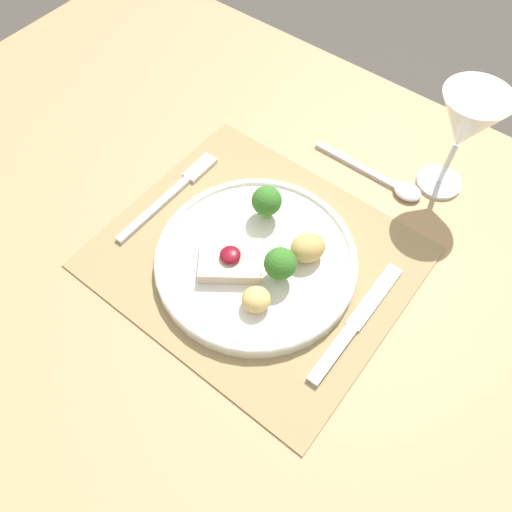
% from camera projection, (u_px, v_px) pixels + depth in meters
% --- Properties ---
extents(ground_plane, '(8.00, 8.00, 0.00)m').
position_uv_depth(ground_plane, '(256.00, 402.00, 1.33)').
color(ground_plane, '#4C4742').
extents(dining_table, '(1.40, 0.90, 0.73)m').
position_uv_depth(dining_table, '(256.00, 288.00, 0.79)').
color(dining_table, tan).
rests_on(dining_table, ground_plane).
extents(placemat, '(0.41, 0.36, 0.00)m').
position_uv_depth(placemat, '(256.00, 257.00, 0.71)').
color(placemat, '#9E895B').
rests_on(placemat, dining_table).
extents(dinner_plate, '(0.28, 0.28, 0.07)m').
position_uv_depth(dinner_plate, '(258.00, 258.00, 0.69)').
color(dinner_plate, white).
rests_on(dinner_plate, placemat).
extents(fork, '(0.02, 0.21, 0.01)m').
position_uv_depth(fork, '(175.00, 190.00, 0.77)').
color(fork, silver).
rests_on(fork, placemat).
extents(knife, '(0.02, 0.21, 0.01)m').
position_uv_depth(knife, '(351.00, 329.00, 0.64)').
color(knife, silver).
rests_on(knife, placemat).
extents(spoon, '(0.19, 0.04, 0.01)m').
position_uv_depth(spoon, '(389.00, 182.00, 0.78)').
color(spoon, silver).
rests_on(spoon, dining_table).
extents(wine_glass_near, '(0.09, 0.09, 0.17)m').
position_uv_depth(wine_glass_near, '(466.00, 124.00, 0.68)').
color(wine_glass_near, white).
rests_on(wine_glass_near, dining_table).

